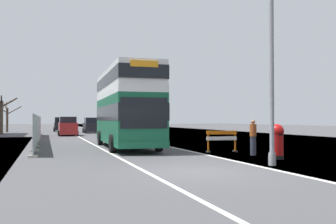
{
  "coord_description": "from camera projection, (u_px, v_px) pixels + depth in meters",
  "views": [
    {
      "loc": [
        -4.85,
        -12.18,
        1.8
      ],
      "look_at": [
        1.47,
        7.42,
        2.2
      ],
      "focal_mm": 40.65,
      "sensor_mm": 36.0,
      "label": 1
    }
  ],
  "objects": [
    {
      "name": "roadworks_barrier",
      "position": [
        222.0,
        138.0,
        20.82
      ],
      "size": [
        1.74,
        0.56,
        1.18
      ],
      "color": "orange",
      "rests_on": "ground"
    },
    {
      "name": "bare_tree_far_verge_mid",
      "position": [
        2.0,
        115.0,
        45.29
      ],
      "size": [
        3.63,
        2.5,
        4.59
      ],
      "color": "#4C3D2D",
      "rests_on": "ground"
    },
    {
      "name": "construction_site_fence",
      "position": [
        38.0,
        129.0,
        30.73
      ],
      "size": [
        0.44,
        27.4,
        2.09
      ],
      "color": "#A8AAAD",
      "rests_on": "ground"
    },
    {
      "name": "red_pillar_postbox",
      "position": [
        277.0,
        140.0,
        17.22
      ],
      "size": [
        0.65,
        0.65,
        1.59
      ],
      "color": "black",
      "rests_on": "ground"
    },
    {
      "name": "lamppost_foreground",
      "position": [
        272.0,
        48.0,
        14.88
      ],
      "size": [
        0.29,
        0.7,
        9.71
      ],
      "color": "gray",
      "rests_on": "ground"
    },
    {
      "name": "double_decker_bus",
      "position": [
        126.0,
        107.0,
        24.19
      ],
      "size": [
        3.14,
        11.08,
        4.88
      ],
      "color": "#145638",
      "rests_on": "ground"
    },
    {
      "name": "pedestrian_at_kerb",
      "position": [
        253.0,
        137.0,
        19.03
      ],
      "size": [
        0.34,
        0.34,
        1.79
      ],
      "color": "#2D3342",
      "rests_on": "ground"
    },
    {
      "name": "car_receding_far",
      "position": [
        61.0,
        125.0,
        57.21
      ],
      "size": [
        2.02,
        3.82,
        2.11
      ],
      "color": "black",
      "rests_on": "ground"
    },
    {
      "name": "car_receding_mid",
      "position": [
        91.0,
        126.0,
        50.4
      ],
      "size": [
        1.97,
        4.42,
        2.04
      ],
      "color": "black",
      "rests_on": "ground"
    },
    {
      "name": "ground",
      "position": [
        208.0,
        172.0,
        13.36
      ],
      "size": [
        140.0,
        280.0,
        0.1
      ],
      "color": "#424244"
    },
    {
      "name": "bare_tree_far_verge_near",
      "position": [
        7.0,
        117.0,
        53.62
      ],
      "size": [
        3.58,
        3.04,
        4.37
      ],
      "color": "#4C3D2D",
      "rests_on": "ground"
    },
    {
      "name": "car_oncoming_near",
      "position": [
        68.0,
        127.0,
        42.09
      ],
      "size": [
        2.08,
        4.48,
        2.09
      ],
      "color": "maroon",
      "rests_on": "ground"
    }
  ]
}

